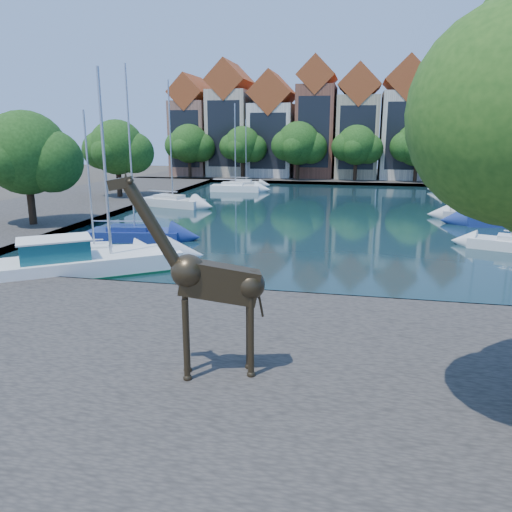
{
  "coord_description": "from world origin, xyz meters",
  "views": [
    {
      "loc": [
        2.66,
        -20.49,
        7.29
      ],
      "look_at": [
        -1.16,
        -2.0,
        2.52
      ],
      "focal_mm": 35.0,
      "sensor_mm": 36.0,
      "label": 1
    }
  ],
  "objects_px": {
    "giraffe_statue": "(208,281)",
    "sailboat_right_a": "(511,242)",
    "sailboat_left_a": "(95,251)",
    "motorsailer": "(83,260)"
  },
  "relations": [
    {
      "from": "giraffe_statue",
      "to": "motorsailer",
      "type": "relative_size",
      "value": 0.56
    },
    {
      "from": "giraffe_statue",
      "to": "sailboat_left_a",
      "type": "distance_m",
      "value": 16.91
    },
    {
      "from": "sailboat_right_a",
      "to": "giraffe_statue",
      "type": "bearing_deg",
      "value": -123.38
    },
    {
      "from": "motorsailer",
      "to": "sailboat_right_a",
      "type": "height_order",
      "value": "motorsailer"
    },
    {
      "from": "giraffe_statue",
      "to": "sailboat_right_a",
      "type": "xyz_separation_m",
      "value": [
        13.27,
        20.13,
        -2.68
      ]
    },
    {
      "from": "giraffe_statue",
      "to": "sailboat_right_a",
      "type": "bearing_deg",
      "value": 56.62
    },
    {
      "from": "motorsailer",
      "to": "sailboat_right_a",
      "type": "bearing_deg",
      "value": 24.23
    },
    {
      "from": "motorsailer",
      "to": "sailboat_right_a",
      "type": "relative_size",
      "value": 1.03
    },
    {
      "from": "sailboat_right_a",
      "to": "sailboat_left_a",
      "type": "bearing_deg",
      "value": -162.98
    },
    {
      "from": "giraffe_statue",
      "to": "sailboat_right_a",
      "type": "relative_size",
      "value": 0.57
    }
  ]
}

